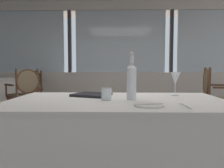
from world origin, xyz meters
TOP-DOWN VIEW (x-y plane):
  - ground_plane at (0.00, 0.00)m, footprint 12.14×12.14m
  - window_wall_far at (-0.00, 3.51)m, footprint 9.09×0.14m
  - foreground_table at (-0.07, -1.21)m, footprint 1.58×0.93m
  - side_plate at (0.12, -1.49)m, footprint 0.19×0.19m
  - butter_knife at (0.12, -1.49)m, footprint 0.19×0.07m
  - dinner_fork at (0.34, -1.50)m, footprint 0.02×0.19m
  - water_bottle at (0.03, -1.20)m, footprint 0.07×0.07m
  - wine_glass at (0.41, -0.97)m, footprint 0.08×0.08m
  - water_tumbler at (-0.15, -1.24)m, footprint 0.07×0.07m
  - menu_book at (-0.28, -1.00)m, footprint 0.34×0.32m
  - background_table_0 at (-2.48, 1.94)m, footprint 1.03×1.03m
  - dining_chair_0_1 at (-1.79, 1.30)m, footprint 0.66×0.66m
  - dining_chair_0_2 at (-2.27, 2.86)m, footprint 0.61×0.55m
  - dining_chair_1_0 at (1.42, 0.63)m, footprint 0.55×0.60m

SIDE VIEW (x-z plane):
  - ground_plane at x=0.00m, z-range 0.00..0.00m
  - background_table_0 at x=-2.48m, z-range 0.00..0.75m
  - foreground_table at x=-0.07m, z-range 0.00..0.75m
  - dining_chair_0_2 at x=-2.27m, z-range 0.08..0.99m
  - dining_chair_0_1 at x=-1.79m, z-range 0.07..1.04m
  - dining_chair_1_0 at x=1.42m, z-range 0.09..1.07m
  - dinner_fork at x=0.34m, z-range 0.75..0.75m
  - side_plate at x=0.12m, z-range 0.75..0.76m
  - menu_book at x=-0.28m, z-range 0.75..0.77m
  - butter_knife at x=0.12m, z-range 0.76..0.76m
  - water_tumbler at x=-0.15m, z-range 0.75..0.84m
  - water_bottle at x=0.03m, z-range 0.72..1.07m
  - wine_glass at x=0.41m, z-range 0.79..0.99m
  - window_wall_far at x=0.00m, z-range -0.28..2.53m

